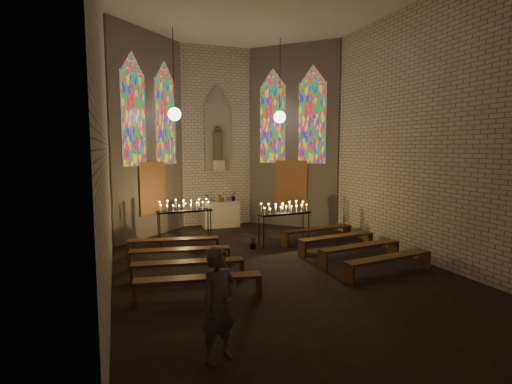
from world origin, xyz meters
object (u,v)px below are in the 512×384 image
(votive_stand_left, at_px, (184,208))
(visitor, at_px, (219,305))
(aisle_flower_pot, at_px, (253,243))
(votive_stand_right, at_px, (284,211))
(altar, at_px, (221,214))

(votive_stand_left, relative_size, visitor, 1.08)
(votive_stand_left, distance_m, visitor, 7.59)
(aisle_flower_pot, height_order, visitor, visitor)
(aisle_flower_pot, bearing_deg, votive_stand_right, 8.72)
(aisle_flower_pot, bearing_deg, votive_stand_left, 138.02)
(altar, height_order, visitor, visitor)
(votive_stand_left, xyz_separation_m, visitor, (-0.74, -7.55, -0.29))
(altar, bearing_deg, votive_stand_left, -130.57)
(aisle_flower_pot, relative_size, visitor, 0.22)
(aisle_flower_pot, distance_m, votive_stand_left, 2.60)
(visitor, bearing_deg, altar, 50.57)
(votive_stand_left, height_order, votive_stand_right, votive_stand_left)
(votive_stand_right, bearing_deg, visitor, -128.16)
(aisle_flower_pot, relative_size, votive_stand_left, 0.20)
(votive_stand_left, relative_size, votive_stand_right, 1.01)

